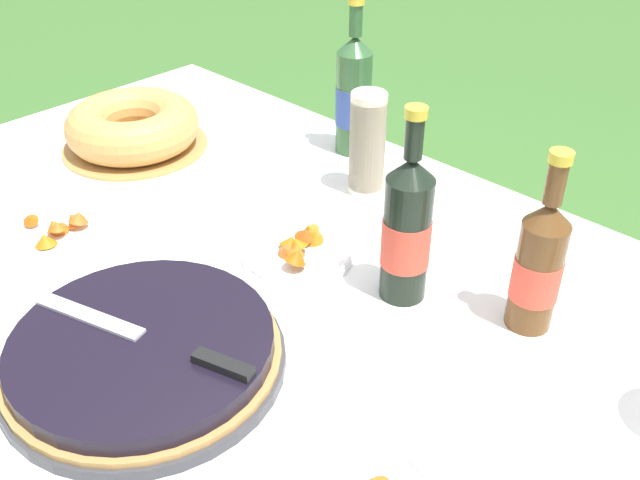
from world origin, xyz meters
TOP-DOWN VIEW (x-y plane):
  - garden_table at (0.00, 0.00)m, footprint 1.80×1.08m
  - tablecloth at (0.00, 0.00)m, footprint 1.81×1.09m
  - berry_tart at (0.06, -0.28)m, footprint 0.41×0.41m
  - serving_knife at (0.09, -0.27)m, footprint 0.37×0.13m
  - bundt_cake at (-0.56, 0.12)m, footprint 0.33×0.33m
  - cup_stack at (-0.05, 0.33)m, footprint 0.07×0.07m
  - cider_bottle_green at (-0.19, 0.45)m, footprint 0.08×0.08m
  - cider_bottle_amber at (0.41, 0.19)m, footprint 0.07×0.07m
  - juice_bottle_red at (0.22, 0.12)m, footprint 0.08×0.08m
  - snack_plate_near at (-0.35, -0.19)m, footprint 0.24×0.24m
  - snack_plate_right at (0.02, 0.07)m, footprint 0.20×0.20m

SIDE VIEW (x-z plane):
  - garden_table at x=0.00m, z-range 0.28..0.95m
  - tablecloth at x=0.00m, z-range 0.60..0.71m
  - snack_plate_near at x=-0.35m, z-range 0.66..0.71m
  - snack_plate_right at x=0.02m, z-range 0.66..0.71m
  - berry_tart at x=0.06m, z-range 0.67..0.73m
  - bundt_cake at x=-0.56m, z-range 0.67..0.78m
  - serving_knife at x=0.09m, z-range 0.73..0.74m
  - cup_stack at x=-0.05m, z-range 0.67..0.89m
  - cider_bottle_amber at x=0.41m, z-range 0.63..0.93m
  - juice_bottle_red at x=0.22m, z-range 0.63..0.96m
  - cider_bottle_green at x=-0.19m, z-range 0.63..0.98m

